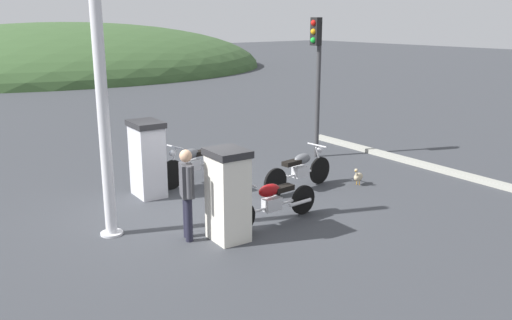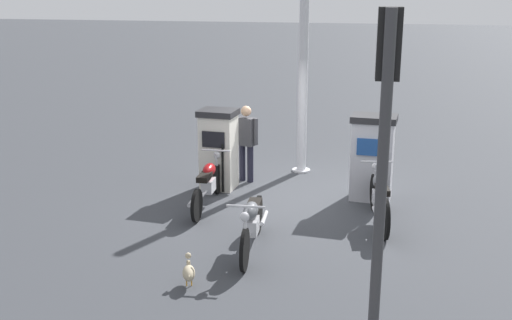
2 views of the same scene
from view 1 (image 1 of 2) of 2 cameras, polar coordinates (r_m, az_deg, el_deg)
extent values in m
plane|color=#383A3F|center=(10.96, -5.94, -5.37)|extent=(120.00, 120.00, 0.00)
cube|color=silver|center=(9.33, -2.97, -4.07)|extent=(0.60, 0.70, 1.50)
cube|color=black|center=(9.37, -1.46, -1.84)|extent=(0.06, 0.46, 0.32)
cube|color=#262628|center=(9.10, -3.04, 0.76)|extent=(0.66, 0.77, 0.12)
cylinder|color=black|center=(9.72, -1.89, -4.67)|extent=(0.05, 0.05, 0.98)
cube|color=silver|center=(11.85, -11.35, -0.16)|extent=(0.60, 0.80, 1.53)
cube|color=#1E478C|center=(11.88, -10.14, 1.60)|extent=(0.06, 0.53, 0.32)
cube|color=#262628|center=(11.67, -11.55, 3.75)|extent=(0.66, 0.88, 0.12)
cylinder|color=black|center=(12.23, -10.30, -0.75)|extent=(0.05, 0.05, 0.99)
cylinder|color=black|center=(9.72, -1.52, -6.12)|extent=(0.59, 0.09, 0.59)
cylinder|color=black|center=(10.69, 4.99, -4.20)|extent=(0.59, 0.09, 0.59)
cube|color=silver|center=(10.13, 1.69, -4.65)|extent=(0.37, 0.22, 0.24)
cylinder|color=silver|center=(10.17, 1.90, -4.86)|extent=(1.16, 0.10, 0.05)
ellipsoid|color=maroon|center=(9.99, 1.40, -3.23)|extent=(0.49, 0.24, 0.24)
cube|color=black|center=(10.22, 2.83, -3.00)|extent=(0.45, 0.22, 0.10)
cylinder|color=silver|center=(9.64, -1.34, -4.40)|extent=(0.26, 0.05, 0.57)
cylinder|color=silver|center=(9.59, -0.98, -2.50)|extent=(0.06, 0.56, 0.04)
sphere|color=silver|center=(9.57, -1.44, -3.30)|extent=(0.15, 0.15, 0.14)
cylinder|color=silver|center=(10.47, 4.68, -4.49)|extent=(0.55, 0.09, 0.07)
cylinder|color=black|center=(12.30, -8.84, -1.55)|extent=(0.68, 0.17, 0.68)
cylinder|color=black|center=(13.14, -4.33, -0.35)|extent=(0.68, 0.17, 0.68)
cube|color=silver|center=(12.65, -6.69, -0.54)|extent=(0.39, 0.26, 0.24)
cylinder|color=silver|center=(12.70, -6.52, -0.71)|extent=(0.99, 0.23, 0.05)
ellipsoid|color=#595B60|center=(12.54, -6.97, 0.63)|extent=(0.51, 0.30, 0.24)
cube|color=black|center=(12.76, -5.82, 0.78)|extent=(0.47, 0.28, 0.10)
cylinder|color=silver|center=(12.25, -8.75, -0.16)|extent=(0.26, 0.09, 0.57)
cylinder|color=silver|center=(12.22, -8.52, 1.36)|extent=(0.14, 0.56, 0.04)
sphere|color=silver|center=(12.18, -8.86, 0.73)|extent=(0.16, 0.16, 0.14)
cylinder|color=silver|center=(12.92, -4.61, -0.53)|extent=(0.55, 0.17, 0.07)
cylinder|color=black|center=(12.67, 6.72, -1.09)|extent=(0.64, 0.11, 0.64)
cylinder|color=black|center=(11.67, 2.05, -2.39)|extent=(0.64, 0.11, 0.64)
cube|color=silver|center=(12.16, 4.66, -1.22)|extent=(0.37, 0.23, 0.24)
cylinder|color=silver|center=(12.14, 4.49, -1.49)|extent=(1.08, 0.14, 0.05)
ellipsoid|color=#595B60|center=(12.14, 4.91, 0.11)|extent=(0.50, 0.26, 0.24)
cube|color=black|center=(11.91, 3.79, -0.30)|extent=(0.45, 0.23, 0.10)
cylinder|color=silver|center=(12.56, 6.64, 0.19)|extent=(0.26, 0.06, 0.57)
cylinder|color=silver|center=(12.42, 6.44, 1.56)|extent=(0.08, 0.56, 0.04)
sphere|color=silver|center=(12.53, 6.73, 1.09)|extent=(0.15, 0.15, 0.14)
cylinder|color=silver|center=(11.88, 2.35, -1.98)|extent=(0.55, 0.11, 0.07)
cylinder|color=#1E1E2D|center=(9.61, -7.31, -5.87)|extent=(0.17, 0.17, 0.78)
cylinder|color=#1E1E2D|center=(9.43, -7.09, -6.28)|extent=(0.17, 0.17, 0.78)
cube|color=#3F3F44|center=(9.30, -7.33, -2.14)|extent=(0.31, 0.41, 0.58)
cylinder|color=#3F3F44|center=(9.52, -7.60, -1.57)|extent=(0.12, 0.12, 0.55)
cylinder|color=#3F3F44|center=(9.07, -7.07, -2.38)|extent=(0.12, 0.12, 0.55)
sphere|color=tan|center=(9.19, -7.42, 0.43)|extent=(0.28, 0.28, 0.22)
ellipsoid|color=tan|center=(12.73, 10.73, -1.77)|extent=(0.38, 0.28, 0.19)
cylinder|color=tan|center=(12.60, 10.54, -1.65)|extent=(0.07, 0.07, 0.13)
sphere|color=tan|center=(12.54, 10.52, -1.09)|extent=(0.11, 0.11, 0.09)
cone|color=orange|center=(12.49, 10.42, -1.17)|extent=(0.07, 0.06, 0.04)
cone|color=tan|center=(12.86, 11.00, -1.47)|extent=(0.09, 0.09, 0.07)
cylinder|color=orange|center=(12.76, 10.84, -2.41)|extent=(0.02, 0.02, 0.10)
cylinder|color=orange|center=(12.78, 10.56, -2.36)|extent=(0.02, 0.02, 0.10)
cylinder|color=#38383A|center=(14.84, 6.55, 7.42)|extent=(0.13, 0.13, 3.77)
cube|color=black|center=(14.62, 6.35, 13.31)|extent=(0.21, 0.25, 0.72)
sphere|color=red|center=(14.54, 6.09, 14.18)|extent=(0.16, 0.16, 0.15)
sphere|color=orange|center=(14.55, 6.07, 13.31)|extent=(0.16, 0.16, 0.15)
sphere|color=green|center=(14.56, 6.05, 12.44)|extent=(0.16, 0.16, 0.15)
cylinder|color=silver|center=(9.52, -15.83, 5.02)|extent=(0.20, 0.20, 4.48)
cylinder|color=silver|center=(10.11, -14.94, -7.46)|extent=(0.40, 0.40, 0.04)
cube|color=#9E9E93|center=(15.13, 15.11, 0.10)|extent=(0.56, 6.87, 0.12)
ellipsoid|color=#38562D|center=(43.20, -19.40, 8.98)|extent=(30.62, 24.97, 6.89)
camera|label=2|loc=(19.53, 20.15, 14.48)|focal=42.88mm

